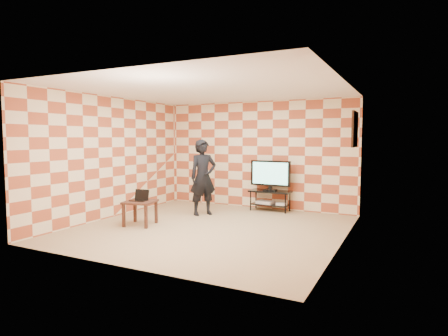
{
  "coord_description": "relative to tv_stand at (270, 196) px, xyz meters",
  "views": [
    {
      "loc": [
        3.47,
        -6.39,
        1.77
      ],
      "look_at": [
        0.0,
        0.6,
        1.15
      ],
      "focal_mm": 30.0,
      "sensor_mm": 36.0,
      "label": 1
    }
  ],
  "objects": [
    {
      "name": "floor",
      "position": [
        -0.46,
        -2.22,
        -0.37
      ],
      "size": [
        5.0,
        5.0,
        0.0
      ],
      "primitive_type": "plane",
      "color": "tan",
      "rests_on": "ground"
    },
    {
      "name": "wall_back",
      "position": [
        -0.46,
        0.28,
        0.98
      ],
      "size": [
        5.0,
        0.02,
        2.7
      ],
      "primitive_type": "cube",
      "color": "beige",
      "rests_on": "ground"
    },
    {
      "name": "wall_front",
      "position": [
        -0.46,
        -4.72,
        0.98
      ],
      "size": [
        5.0,
        0.02,
        2.7
      ],
      "primitive_type": "cube",
      "color": "beige",
      "rests_on": "ground"
    },
    {
      "name": "wall_left",
      "position": [
        -2.96,
        -2.22,
        0.98
      ],
      "size": [
        0.02,
        5.0,
        2.7
      ],
      "primitive_type": "cube",
      "color": "beige",
      "rests_on": "ground"
    },
    {
      "name": "wall_right",
      "position": [
        2.04,
        -2.22,
        0.98
      ],
      "size": [
        0.02,
        5.0,
        2.7
      ],
      "primitive_type": "cube",
      "color": "beige",
      "rests_on": "ground"
    },
    {
      "name": "ceiling",
      "position": [
        -0.46,
        -2.22,
        2.33
      ],
      "size": [
        5.0,
        5.0,
        0.02
      ],
      "primitive_type": "cube",
      "color": "white",
      "rests_on": "wall_back"
    },
    {
      "name": "wall_art",
      "position": [
        2.01,
        -0.67,
        1.58
      ],
      "size": [
        0.04,
        0.72,
        0.72
      ],
      "color": "black",
      "rests_on": "wall_right"
    },
    {
      "name": "tv_stand",
      "position": [
        0.0,
        0.0,
        0.0
      ],
      "size": [
        1.0,
        0.45,
        0.5
      ],
      "color": "black",
      "rests_on": "floor"
    },
    {
      "name": "tv",
      "position": [
        0.0,
        -0.0,
        0.54
      ],
      "size": [
        1.01,
        0.2,
        0.73
      ],
      "color": "black",
      "rests_on": "tv_stand"
    },
    {
      "name": "dvd_player",
      "position": [
        -0.11,
        -0.01,
        -0.16
      ],
      "size": [
        0.45,
        0.36,
        0.07
      ],
      "primitive_type": "cube",
      "rotation": [
        0.0,
        0.0,
        -0.19
      ],
      "color": "silver",
      "rests_on": "tv_stand"
    },
    {
      "name": "game_console",
      "position": [
        0.3,
        -0.05,
        -0.17
      ],
      "size": [
        0.27,
        0.21,
        0.06
      ],
      "primitive_type": "cube",
      "rotation": [
        0.0,
        0.0,
        0.14
      ],
      "color": "silver",
      "rests_on": "tv_stand"
    },
    {
      "name": "side_table",
      "position": [
        -1.87,
        -2.62,
        0.05
      ],
      "size": [
        0.69,
        0.69,
        0.5
      ],
      "color": "#331810",
      "rests_on": "floor"
    },
    {
      "name": "laptop",
      "position": [
        -1.9,
        -2.58,
        0.18
      ],
      "size": [
        0.35,
        0.29,
        0.22
      ],
      "color": "black",
      "rests_on": "side_table"
    },
    {
      "name": "person",
      "position": [
        -1.23,
        -1.14,
        0.51
      ],
      "size": [
        0.72,
        0.76,
        1.74
      ],
      "primitive_type": "imported",
      "rotation": [
        0.0,
        0.0,
        0.91
      ],
      "color": "black",
      "rests_on": "floor"
    }
  ]
}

